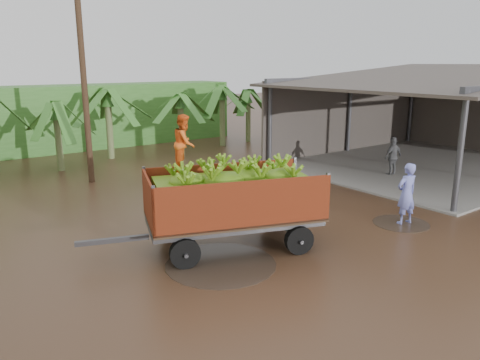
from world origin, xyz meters
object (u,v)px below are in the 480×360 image
(banana_trailer, at_px, (232,198))
(man_blue, at_px, (406,194))
(utility_pole, at_px, (83,72))
(man_grey, at_px, (393,156))

(banana_trailer, xyz_separation_m, man_blue, (5.36, -1.64, -0.41))
(banana_trailer, distance_m, utility_pole, 9.80)
(man_blue, height_order, man_grey, man_blue)
(banana_trailer, height_order, utility_pole, utility_pole)
(banana_trailer, xyz_separation_m, utility_pole, (-0.55, 9.28, 3.09))
(utility_pole, bearing_deg, man_blue, -61.56)
(man_blue, xyz_separation_m, man_grey, (5.01, 4.07, -0.09))
(man_blue, bearing_deg, banana_trailer, -5.84)
(banana_trailer, relative_size, man_blue, 3.29)
(banana_trailer, distance_m, man_grey, 10.66)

